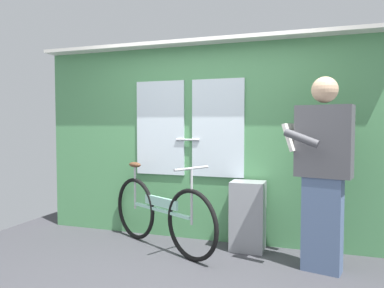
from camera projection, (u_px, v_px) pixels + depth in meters
ground_plane at (161, 288)px, 3.03m from camera, size 5.09×4.25×0.04m
train_door_wall at (205, 137)px, 4.22m from camera, size 4.09×0.28×2.27m
bicycle_near_door at (160, 214)px, 3.94m from camera, size 1.49×0.84×0.92m
passenger_reading_newspaper at (322, 169)px, 3.30m from camera, size 0.62×0.56×1.76m
trash_bin_by_wall at (248, 216)px, 3.89m from camera, size 0.35×0.28×0.73m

